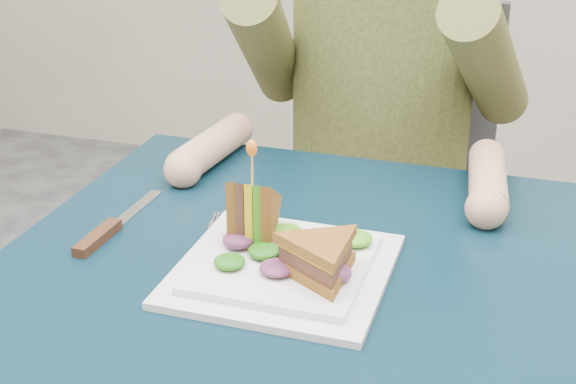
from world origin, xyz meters
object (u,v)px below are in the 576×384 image
(table, at_px, (289,313))
(chair, at_px, (385,191))
(plate, at_px, (283,268))
(sandwich_upright, at_px, (253,214))
(knife, at_px, (105,232))
(diner, at_px, (383,27))
(fork, at_px, (211,244))
(sandwich_flat, at_px, (321,258))

(table, xyz_separation_m, chair, (0.00, 0.67, -0.11))
(plate, bearing_deg, sandwich_upright, 141.25)
(sandwich_upright, height_order, knife, sandwich_upright)
(knife, bearing_deg, diner, 65.21)
(fork, relative_size, knife, 0.80)
(table, relative_size, plate, 2.88)
(table, relative_size, fork, 4.24)
(chair, height_order, plate, chair)
(sandwich_upright, xyz_separation_m, fork, (-0.06, -0.00, -0.05))
(table, height_order, sandwich_upright, sandwich_upright)
(fork, bearing_deg, plate, -19.76)
(sandwich_flat, bearing_deg, knife, 171.38)
(chair, relative_size, diner, 1.25)
(table, height_order, knife, knife)
(sandwich_upright, distance_m, knife, 0.22)
(diner, bearing_deg, chair, 90.00)
(table, xyz_separation_m, fork, (-0.11, 0.01, 0.08))
(chair, xyz_separation_m, fork, (-0.11, -0.66, 0.19))
(sandwich_flat, bearing_deg, diner, 95.42)
(sandwich_upright, bearing_deg, fork, -176.69)
(knife, bearing_deg, sandwich_flat, -8.62)
(sandwich_upright, bearing_deg, chair, 85.42)
(plate, bearing_deg, diner, 90.33)
(sandwich_upright, bearing_deg, table, -11.66)
(chair, height_order, sandwich_flat, chair)
(table, bearing_deg, plate, -84.29)
(sandwich_flat, relative_size, fork, 0.94)
(table, distance_m, knife, 0.28)
(chair, bearing_deg, sandwich_upright, -94.58)
(table, distance_m, diner, 0.62)
(chair, xyz_separation_m, diner, (-0.00, -0.11, 0.37))
(diner, distance_m, fork, 0.59)
(sandwich_flat, bearing_deg, chair, 94.59)
(sandwich_flat, bearing_deg, fork, 158.70)
(plate, distance_m, fork, 0.12)
(sandwich_upright, bearing_deg, plate, -38.75)
(table, height_order, chair, chair)
(diner, relative_size, fork, 4.21)
(sandwich_upright, xyz_separation_m, knife, (-0.21, -0.02, -0.05))
(diner, height_order, fork, diner)
(sandwich_flat, bearing_deg, plate, 155.56)
(sandwich_flat, height_order, knife, sandwich_flat)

